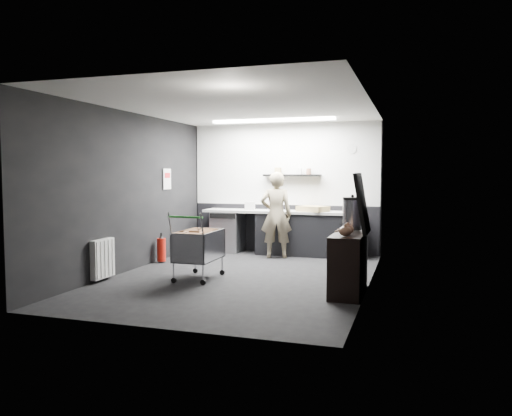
% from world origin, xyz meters
% --- Properties ---
extents(floor, '(5.50, 5.50, 0.00)m').
position_xyz_m(floor, '(0.00, 0.00, 0.00)').
color(floor, black).
rests_on(floor, ground).
extents(ceiling, '(5.50, 5.50, 0.00)m').
position_xyz_m(ceiling, '(0.00, 0.00, 2.70)').
color(ceiling, silver).
rests_on(ceiling, wall_back).
extents(wall_back, '(5.50, 0.00, 5.50)m').
position_xyz_m(wall_back, '(0.00, 2.75, 1.35)').
color(wall_back, black).
rests_on(wall_back, floor).
extents(wall_front, '(5.50, 0.00, 5.50)m').
position_xyz_m(wall_front, '(0.00, -2.75, 1.35)').
color(wall_front, black).
rests_on(wall_front, floor).
extents(wall_left, '(0.00, 5.50, 5.50)m').
position_xyz_m(wall_left, '(-2.00, 0.00, 1.35)').
color(wall_left, black).
rests_on(wall_left, floor).
extents(wall_right, '(0.00, 5.50, 5.50)m').
position_xyz_m(wall_right, '(2.00, 0.00, 1.35)').
color(wall_right, black).
rests_on(wall_right, floor).
extents(kitchen_wall_panel, '(3.95, 0.02, 1.70)m').
position_xyz_m(kitchen_wall_panel, '(0.00, 2.73, 1.85)').
color(kitchen_wall_panel, silver).
rests_on(kitchen_wall_panel, wall_back).
extents(dado_panel, '(3.95, 0.02, 1.00)m').
position_xyz_m(dado_panel, '(0.00, 2.73, 0.50)').
color(dado_panel, black).
rests_on(dado_panel, wall_back).
extents(floating_shelf, '(1.20, 0.22, 0.04)m').
position_xyz_m(floating_shelf, '(0.20, 2.62, 1.62)').
color(floating_shelf, black).
rests_on(floating_shelf, wall_back).
extents(wall_clock, '(0.20, 0.03, 0.20)m').
position_xyz_m(wall_clock, '(1.40, 2.72, 2.15)').
color(wall_clock, silver).
rests_on(wall_clock, wall_back).
extents(poster, '(0.02, 0.30, 0.40)m').
position_xyz_m(poster, '(-1.98, 1.30, 1.55)').
color(poster, white).
rests_on(poster, wall_left).
extents(poster_red_band, '(0.02, 0.22, 0.10)m').
position_xyz_m(poster_red_band, '(-1.98, 1.30, 1.62)').
color(poster_red_band, red).
rests_on(poster_red_band, poster).
extents(radiator, '(0.10, 0.50, 0.60)m').
position_xyz_m(radiator, '(-1.94, -0.90, 0.35)').
color(radiator, silver).
rests_on(radiator, wall_left).
extents(ceiling_strip, '(2.40, 0.20, 0.04)m').
position_xyz_m(ceiling_strip, '(0.00, 1.85, 2.67)').
color(ceiling_strip, white).
rests_on(ceiling_strip, ceiling).
extents(prep_counter, '(3.20, 0.61, 0.90)m').
position_xyz_m(prep_counter, '(0.14, 2.42, 0.46)').
color(prep_counter, black).
rests_on(prep_counter, floor).
extents(person, '(0.70, 0.55, 1.69)m').
position_xyz_m(person, '(0.04, 1.97, 0.85)').
color(person, '#BEB597').
rests_on(person, floor).
extents(shopping_cart, '(0.56, 0.93, 1.03)m').
position_xyz_m(shopping_cart, '(-0.60, -0.30, 0.49)').
color(shopping_cart, silver).
rests_on(shopping_cart, floor).
extents(sideboard, '(0.47, 1.11, 1.67)m').
position_xyz_m(sideboard, '(1.78, -0.53, 0.53)').
color(sideboard, black).
rests_on(sideboard, floor).
extents(fire_extinguisher, '(0.16, 0.16, 0.53)m').
position_xyz_m(fire_extinguisher, '(-1.85, 0.80, 0.26)').
color(fire_extinguisher, red).
rests_on(fire_extinguisher, floor).
extents(cardboard_box, '(0.67, 0.60, 0.11)m').
position_xyz_m(cardboard_box, '(0.69, 2.37, 0.95)').
color(cardboard_box, tan).
rests_on(cardboard_box, prep_counter).
extents(pink_tub, '(0.21, 0.21, 0.21)m').
position_xyz_m(pink_tub, '(-0.15, 2.42, 1.01)').
color(pink_tub, silver).
rests_on(pink_tub, prep_counter).
extents(white_container, '(0.21, 0.18, 0.17)m').
position_xyz_m(white_container, '(-0.63, 2.37, 0.99)').
color(white_container, silver).
rests_on(white_container, prep_counter).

